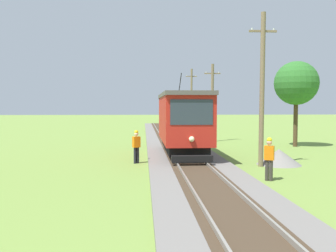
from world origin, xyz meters
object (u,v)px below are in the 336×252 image
object	(u,v)px
utility_pole_far	(191,99)
track_worker	(269,157)
gravel_pile	(279,157)
red_tram	(183,121)
utility_pole_near_tram	(262,88)
second_worker	(136,145)
tree_left_near	(296,84)
utility_pole_mid	(212,102)

from	to	relation	value
utility_pole_far	track_worker	bearing A→B (deg)	-91.54
gravel_pile	utility_pole_far	bearing A→B (deg)	92.48
utility_pole_far	gravel_pile	size ratio (longest dim) A/B	3.35
red_tram	utility_pole_near_tram	world-z (taller)	utility_pole_near_tram
utility_pole_near_tram	second_worker	size ratio (longest dim) A/B	4.32
track_worker	tree_left_near	bearing A→B (deg)	-179.00
gravel_pile	second_worker	world-z (taller)	second_worker
utility_pole_near_tram	tree_left_near	distance (m)	10.41
utility_pole_far	gravel_pile	distance (m)	26.46
tree_left_near	utility_pole_near_tram	bearing A→B (deg)	-122.30
utility_pole_far	tree_left_near	world-z (taller)	utility_pole_far
red_tram	utility_pole_mid	size ratio (longest dim) A/B	1.28
utility_pole_near_tram	track_worker	world-z (taller)	utility_pole_near_tram
utility_pole_mid	utility_pole_far	distance (m)	13.65
second_worker	tree_left_near	xyz separation A→B (m)	(11.86, 7.29, 3.78)
gravel_pile	tree_left_near	world-z (taller)	tree_left_near
utility_pole_near_tram	utility_pole_far	xyz separation A→B (m)	(0.00, 26.76, -0.01)
red_tram	utility_pole_far	size ratio (longest dim) A/B	1.11
utility_pole_mid	gravel_pile	distance (m)	12.97
utility_pole_near_tram	red_tram	bearing A→B (deg)	134.09
utility_pole_far	track_worker	size ratio (longest dim) A/B	4.30
utility_pole_near_tram	tree_left_near	world-z (taller)	utility_pole_near_tram
gravel_pile	second_worker	distance (m)	7.53
utility_pole_near_tram	gravel_pile	distance (m)	3.76
utility_pole_far	track_worker	xyz separation A→B (m)	(-0.81, -30.20, -2.95)
track_worker	second_worker	size ratio (longest dim) A/B	1.00
track_worker	gravel_pile	bearing A→B (deg)	-177.45
utility_pole_mid	utility_pole_near_tram	bearing A→B (deg)	-90.00
utility_pole_far	tree_left_near	size ratio (longest dim) A/B	1.19
utility_pole_mid	track_worker	world-z (taller)	utility_pole_mid
gravel_pile	second_worker	bearing A→B (deg)	172.93
utility_pole_far	gravel_pile	bearing A→B (deg)	-87.52
red_tram	track_worker	xyz separation A→B (m)	(2.77, -7.14, -1.21)
track_worker	utility_pole_near_tram	bearing A→B (deg)	-164.77
second_worker	utility_pole_mid	bearing A→B (deg)	-57.76
utility_pole_near_tram	utility_pole_mid	xyz separation A→B (m)	(0.00, 13.12, -0.51)
utility_pole_near_tram	utility_pole_far	size ratio (longest dim) A/B	1.00
red_tram	utility_pole_far	xyz separation A→B (m)	(3.58, 23.06, 1.74)
utility_pole_mid	utility_pole_far	xyz separation A→B (m)	(0.00, 13.64, 0.50)
red_tram	second_worker	distance (m)	3.72
red_tram	tree_left_near	distance (m)	10.75
utility_pole_mid	track_worker	distance (m)	16.76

